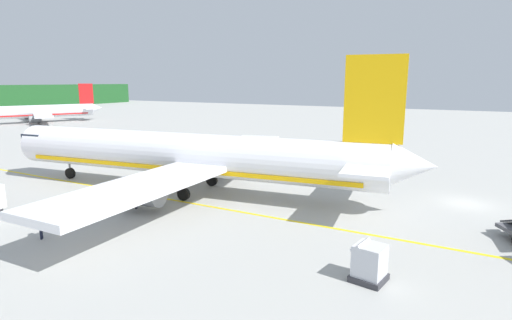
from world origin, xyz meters
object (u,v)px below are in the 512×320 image
airliner_far_taxiway (33,112)px  cargo_container_mid (369,263)px  airliner_foreground (189,155)px  crew_marshaller (135,196)px  crew_loader_left (40,225)px

airliner_far_taxiway → cargo_container_mid: 98.88m
cargo_container_mid → airliner_foreground: bearing=63.5°
cargo_container_mid → crew_marshaller: bearing=80.9°
airliner_far_taxiway → crew_loader_left: 83.58m
airliner_foreground → crew_marshaller: 6.57m
crew_marshaller → airliner_far_taxiway: bearing=61.9°
cargo_container_mid → crew_marshaller: 19.26m
crew_loader_left → airliner_far_taxiway: bearing=57.1°
cargo_container_mid → crew_marshaller: size_ratio=1.13×
airliner_far_taxiway → crew_loader_left: bearing=-122.9°
crew_marshaller → crew_loader_left: crew_marshaller is taller
airliner_far_taxiway → crew_marshaller: airliner_far_taxiway is taller
crew_marshaller → crew_loader_left: (-7.51, 0.81, -0.10)m
airliner_foreground → crew_marshaller: (-6.12, 0.62, -2.33)m
crew_marshaller → crew_loader_left: bearing=173.9°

